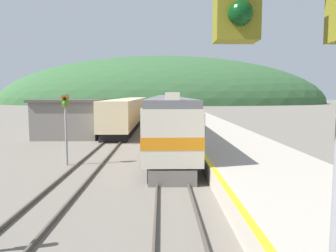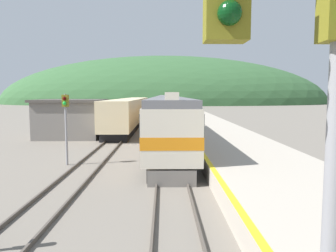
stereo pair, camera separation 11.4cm
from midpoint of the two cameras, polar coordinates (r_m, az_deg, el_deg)
track_main at (r=67.30m, az=-0.73°, el=2.02°), size 1.52×180.00×0.16m
track_siding at (r=67.44m, az=-4.82°, el=2.01°), size 1.52×180.00×0.16m
platform at (r=47.60m, az=5.09°, el=0.97°), size 5.94×140.00×0.90m
distant_hills at (r=147.29m, az=-0.93°, el=3.92°), size 145.58×65.51×41.91m
station_shed at (r=33.55m, az=-16.75°, el=1.30°), size 6.40×6.02×3.73m
express_train_lead_car at (r=24.15m, az=-0.07°, el=0.66°), size 2.94×19.40×4.34m
carriage_second at (r=45.84m, az=-0.56°, el=2.97°), size 2.93×21.84×3.98m
carriage_third at (r=68.55m, az=-0.74°, el=3.83°), size 2.93×21.84×3.98m
carriage_fourth at (r=91.26m, az=-0.83°, el=4.26°), size 2.93×21.84×3.98m
siding_train at (r=44.61m, az=-6.73°, el=2.49°), size 2.90×33.09×3.64m
signal_post_siding at (r=20.31m, az=-17.58°, el=1.90°), size 0.36×0.42×4.26m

